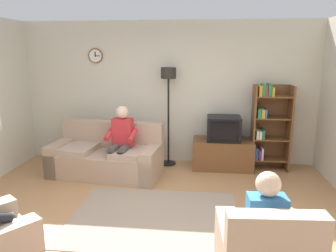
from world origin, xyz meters
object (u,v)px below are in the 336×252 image
object	(u,v)px
tv_stand	(223,154)
bookshelf	(268,125)
tv	(224,128)
person_on_couch	(121,138)
floor_lamp	(168,89)
person_in_right_armchair	(263,221)
couch	(107,157)

from	to	relation	value
tv_stand	bookshelf	bearing A→B (deg)	5.26
tv	person_on_couch	xyz separation A→B (m)	(-1.75, -0.63, -0.07)
tv_stand	person_on_couch	size ratio (longest dim) A/B	0.89
floor_lamp	person_in_right_armchair	world-z (taller)	floor_lamp
tv	bookshelf	distance (m)	0.81
couch	person_on_couch	xyz separation A→B (m)	(0.30, -0.11, 0.39)
person_on_couch	tv	bearing A→B (deg)	19.83
bookshelf	person_in_right_armchair	bearing A→B (deg)	-101.01
couch	bookshelf	xyz separation A→B (m)	(2.86, 0.62, 0.52)
tv_stand	person_on_couch	world-z (taller)	person_on_couch
tv	person_in_right_armchair	size ratio (longest dim) A/B	0.54
couch	tv_stand	size ratio (longest dim) A/B	1.80
floor_lamp	person_on_couch	distance (m)	1.29
couch	bookshelf	world-z (taller)	bookshelf
floor_lamp	person_in_right_armchair	size ratio (longest dim) A/B	1.65
tv_stand	person_on_couch	distance (m)	1.92
couch	floor_lamp	size ratio (longest dim) A/B	1.07
tv_stand	person_in_right_armchair	bearing A→B (deg)	-86.33
tv_stand	person_in_right_armchair	xyz separation A→B (m)	(0.20, -3.05, 0.33)
floor_lamp	couch	bearing A→B (deg)	-147.83
floor_lamp	person_in_right_armchair	xyz separation A→B (m)	(1.22, -3.15, -0.85)
tv_stand	tv	bearing A→B (deg)	-90.00
tv	person_in_right_armchair	bearing A→B (deg)	-86.30
bookshelf	person_on_couch	size ratio (longest dim) A/B	1.28
person_in_right_armchair	floor_lamp	bearing A→B (deg)	111.19
tv_stand	floor_lamp	xyz separation A→B (m)	(-1.02, 0.10, 1.18)
bookshelf	floor_lamp	size ratio (longest dim) A/B	0.85
tv	person_in_right_armchair	world-z (taller)	person_in_right_armchair
tv	tv_stand	bearing A→B (deg)	90.00
tv_stand	floor_lamp	bearing A→B (deg)	174.48
couch	person_in_right_armchair	xyz separation A→B (m)	(2.25, -2.50, 0.29)
bookshelf	person_in_right_armchair	size ratio (longest dim) A/B	1.41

